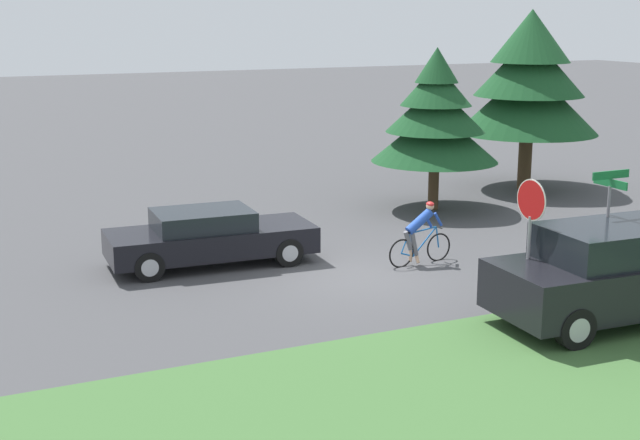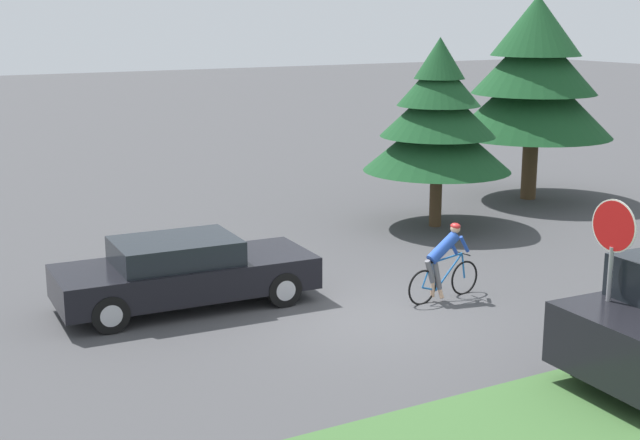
{
  "view_description": "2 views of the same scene",
  "coord_description": "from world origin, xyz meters",
  "views": [
    {
      "loc": [
        17.15,
        -8.86,
        5.79
      ],
      "look_at": [
        -0.88,
        -0.44,
        1.14
      ],
      "focal_mm": 50.0,
      "sensor_mm": 36.0,
      "label": 1
    },
    {
      "loc": [
        12.95,
        -8.26,
        5.39
      ],
      "look_at": [
        -0.4,
        -0.77,
        1.82
      ],
      "focal_mm": 50.0,
      "sensor_mm": 36.0,
      "label": 2
    }
  ],
  "objects": [
    {
      "name": "parked_suv_right",
      "position": [
        4.8,
        3.17,
        0.94
      ],
      "size": [
        2.28,
        5.05,
        1.89
      ],
      "rotation": [
        0.0,
        0.0,
        1.53
      ],
      "color": "black",
      "rests_on": "ground"
    },
    {
      "name": "conifer_tall_near",
      "position": [
        -5.18,
        5.34,
        2.75
      ],
      "size": [
        3.77,
        3.77,
        4.81
      ],
      "color": "#4C3823",
      "rests_on": "ground"
    },
    {
      "name": "cyclist",
      "position": [
        -0.19,
        1.83,
        0.72
      ],
      "size": [
        0.44,
        1.78,
        1.49
      ],
      "rotation": [
        0.0,
        0.0,
        1.67
      ],
      "color": "black",
      "rests_on": "ground"
    },
    {
      "name": "stop_sign",
      "position": [
        4.11,
        1.58,
        1.99
      ],
      "size": [
        0.79,
        0.07,
        2.78
      ],
      "rotation": [
        0.0,
        0.0,
        3.19
      ],
      "color": "gray",
      "rests_on": "ground"
    },
    {
      "name": "conifer_tall_far",
      "position": [
        -6.67,
        9.86,
        3.59
      ],
      "size": [
        4.63,
        4.63,
        5.9
      ],
      "color": "#4C3823",
      "rests_on": "ground"
    },
    {
      "name": "street_name_sign",
      "position": [
        4.14,
        3.45,
        1.93
      ],
      "size": [
        0.9,
        0.9,
        2.8
      ],
      "color": "gray",
      "rests_on": "ground"
    },
    {
      "name": "ground_plane",
      "position": [
        0.0,
        0.0,
        0.0
      ],
      "size": [
        140.0,
        140.0,
        0.0
      ],
      "primitive_type": "plane",
      "color": "#424244"
    },
    {
      "name": "sedan_left_lane",
      "position": [
        -2.23,
        -2.67,
        0.67
      ],
      "size": [
        2.11,
        4.9,
        1.32
      ],
      "rotation": [
        0.0,
        0.0,
        1.51
      ],
      "color": "black",
      "rests_on": "ground"
    }
  ]
}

